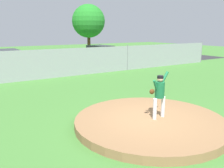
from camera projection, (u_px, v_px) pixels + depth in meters
ground_plane at (78, 90)px, 13.22m from camera, size 80.00×80.00×0.00m
asphalt_strip at (37, 69)px, 20.23m from camera, size 44.00×7.00×0.01m
pitchers_mound at (150, 122)px, 8.25m from camera, size 5.19×5.19×0.26m
pitcher_youth at (159, 92)px, 8.05m from camera, size 0.78×0.32×1.61m
baseball at (155, 112)px, 8.76m from camera, size 0.07×0.07×0.07m
chainlink_fence at (53, 64)px, 16.30m from camera, size 31.36×0.07×2.09m
parked_car_navy at (100, 55)px, 23.14m from camera, size 2.14×4.83×1.80m
parked_car_white at (7, 61)px, 18.74m from camera, size 1.99×4.59×1.75m
traffic_cone_orange at (126, 58)px, 26.48m from camera, size 0.40×0.40×0.55m
tree_broad_left at (88, 21)px, 30.88m from camera, size 4.27×4.27×6.53m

